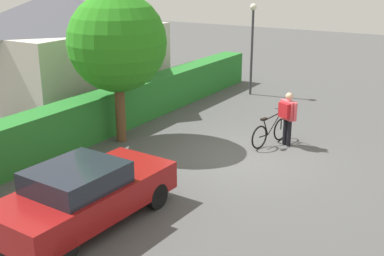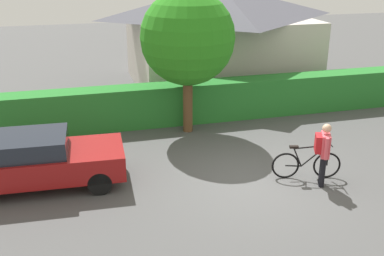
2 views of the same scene
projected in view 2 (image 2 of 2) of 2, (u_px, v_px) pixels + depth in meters
The scene contains 7 objects.
ground_plane at pixel (252, 181), 11.70m from camera, with size 60.00×60.00×0.00m, color #4A4A4A.
hedge_row at pixel (200, 101), 15.80m from camera, with size 17.58×0.90×1.35m, color #26742A.
house_distant at pixel (218, 35), 19.87m from camera, with size 7.59×6.30×4.23m.
parked_car_near at pixel (39, 160), 11.26m from camera, with size 4.09×1.90×1.36m.
bicycle at pixel (306, 164), 11.74m from camera, with size 1.74×0.62×1.00m.
person_rider at pixel (323, 149), 11.17m from camera, with size 0.49×0.61×1.63m.
tree_kerbside at pixel (188, 38), 13.96m from camera, with size 2.92×2.92×4.51m.
Camera 2 is at (-4.20, -9.68, 5.45)m, focal length 42.85 mm.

